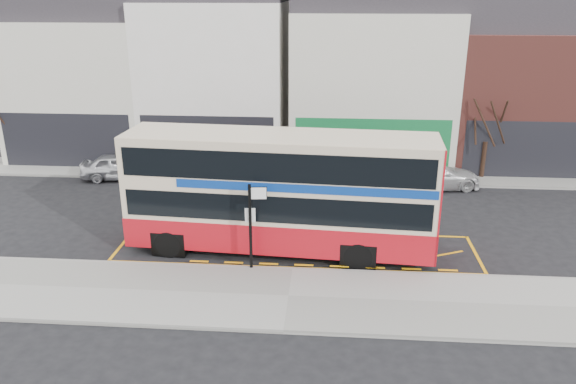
# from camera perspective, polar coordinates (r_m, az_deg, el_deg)

# --- Properties ---
(ground) EXTENTS (120.00, 120.00, 0.00)m
(ground) POSITION_cam_1_polar(r_m,az_deg,el_deg) (20.92, 0.53, -7.64)
(ground) COLOR black
(ground) RESTS_ON ground
(pavement) EXTENTS (40.00, 4.00, 0.15)m
(pavement) POSITION_cam_1_polar(r_m,az_deg,el_deg) (18.88, 0.04, -10.66)
(pavement) COLOR gray
(pavement) RESTS_ON ground
(kerb) EXTENTS (40.00, 0.15, 0.15)m
(kerb) POSITION_cam_1_polar(r_m,az_deg,el_deg) (20.56, 0.46, -7.93)
(kerb) COLOR gray
(kerb) RESTS_ON ground
(far_pavement) EXTENTS (50.00, 3.00, 0.15)m
(far_pavement) POSITION_cam_1_polar(r_m,az_deg,el_deg) (31.05, 1.92, 1.91)
(far_pavement) COLOR gray
(far_pavement) RESTS_ON ground
(road_markings) EXTENTS (14.00, 3.40, 0.01)m
(road_markings) POSITION_cam_1_polar(r_m,az_deg,el_deg) (22.35, 0.81, -5.73)
(road_markings) COLOR #FAA90D
(road_markings) RESTS_ON ground
(terrace_far_left) EXTENTS (8.00, 8.01, 10.80)m
(terrace_far_left) POSITION_cam_1_polar(r_m,az_deg,el_deg) (36.91, -19.55, 11.27)
(terrace_far_left) COLOR beige
(terrace_far_left) RESTS_ON ground
(terrace_left) EXTENTS (8.00, 8.01, 11.80)m
(terrace_left) POSITION_cam_1_polar(r_m,az_deg,el_deg) (34.44, -7.07, 12.53)
(terrace_left) COLOR white
(terrace_left) RESTS_ON ground
(terrace_green_shop) EXTENTS (9.00, 8.01, 11.30)m
(terrace_green_shop) POSITION_cam_1_polar(r_m,az_deg,el_deg) (33.88, 8.39, 11.92)
(terrace_green_shop) COLOR beige
(terrace_green_shop) RESTS_ON ground
(terrace_right) EXTENTS (9.00, 8.01, 10.30)m
(terrace_right) POSITION_cam_1_polar(r_m,az_deg,el_deg) (35.70, 23.14, 10.15)
(terrace_right) COLOR brown
(terrace_right) RESTS_ON ground
(double_decker_bus) EXTENTS (11.82, 3.47, 4.66)m
(double_decker_bus) POSITION_cam_1_polar(r_m,az_deg,el_deg) (21.29, -0.71, 0.07)
(double_decker_bus) COLOR beige
(double_decker_bus) RESTS_ON ground
(bus_stop_post) EXTENTS (0.80, 0.16, 3.18)m
(bus_stop_post) POSITION_cam_1_polar(r_m,az_deg,el_deg) (19.84, -3.67, -2.74)
(bus_stop_post) COLOR black
(bus_stop_post) RESTS_ON pavement
(car_silver) EXTENTS (4.25, 2.23, 1.38)m
(car_silver) POSITION_cam_1_polar(r_m,az_deg,el_deg) (31.50, -16.69, 2.50)
(car_silver) COLOR silver
(car_silver) RESTS_ON ground
(car_grey) EXTENTS (4.44, 1.60, 1.46)m
(car_grey) POSITION_cam_1_polar(r_m,az_deg,el_deg) (28.88, -2.01, 1.87)
(car_grey) COLOR #3A3A41
(car_grey) RESTS_ON ground
(car_white) EXTENTS (5.12, 2.85, 1.40)m
(car_white) POSITION_cam_1_polar(r_m,az_deg,el_deg) (29.69, 14.48, 1.68)
(car_white) COLOR silver
(car_white) RESTS_ON ground
(street_tree_right) EXTENTS (2.61, 2.61, 5.64)m
(street_tree_right) POSITION_cam_1_polar(r_m,az_deg,el_deg) (31.15, 19.80, 7.97)
(street_tree_right) COLOR #311E15
(street_tree_right) RESTS_ON ground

